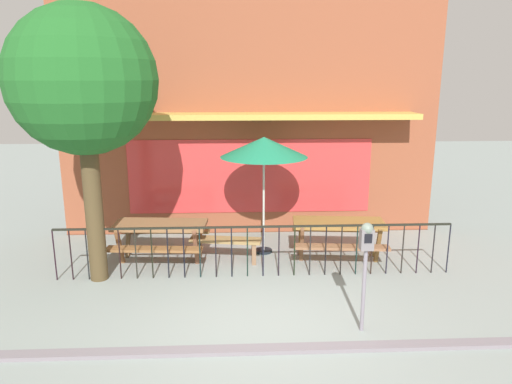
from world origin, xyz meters
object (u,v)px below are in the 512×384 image
object	(u,v)px
patio_umbrella	(264,148)
patio_bench	(226,245)
picnic_table_right	(338,229)
picnic_table_left	(160,231)
parking_meter_near	(366,248)
street_tree	(83,83)

from	to	relation	value
patio_umbrella	patio_bench	world-z (taller)	patio_umbrella
picnic_table_right	patio_bench	size ratio (longest dim) A/B	1.34
picnic_table_left	picnic_table_right	distance (m)	3.53
patio_bench	parking_meter_near	size ratio (longest dim) A/B	0.88
picnic_table_right	street_tree	xyz separation A→B (m)	(-4.53, -0.79, 2.86)
parking_meter_near	street_tree	size ratio (longest dim) A/B	0.34
picnic_table_right	parking_meter_near	size ratio (longest dim) A/B	1.19
picnic_table_right	patio_bench	bearing A→B (deg)	-178.11
patio_umbrella	parking_meter_near	world-z (taller)	patio_umbrella
picnic_table_right	parking_meter_near	world-z (taller)	parking_meter_near
picnic_table_right	street_tree	bearing A→B (deg)	-170.14
patio_umbrella	picnic_table_right	bearing A→B (deg)	-15.83
picnic_table_left	parking_meter_near	world-z (taller)	parking_meter_near
picnic_table_left	parking_meter_near	distance (m)	4.38
picnic_table_right	patio_bench	xyz separation A→B (m)	(-2.25, -0.07, -0.26)
picnic_table_right	street_tree	distance (m)	5.42
patio_bench	street_tree	bearing A→B (deg)	-162.63
picnic_table_left	street_tree	bearing A→B (deg)	-139.91
patio_umbrella	patio_bench	xyz separation A→B (m)	(-0.78, -0.49, -1.85)
picnic_table_left	street_tree	world-z (taller)	street_tree
street_tree	patio_bench	bearing A→B (deg)	17.37
patio_umbrella	patio_bench	distance (m)	2.07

